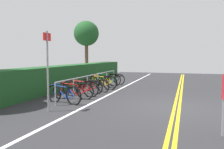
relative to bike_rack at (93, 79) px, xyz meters
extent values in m
cube|color=#2B2B2D|center=(-2.53, -4.10, -0.65)|extent=(33.00, 13.01, 0.05)
cube|color=gold|center=(-2.53, -4.18, -0.63)|extent=(29.70, 0.10, 0.00)
cube|color=gold|center=(-2.53, -4.02, -0.63)|extent=(29.70, 0.10, 0.00)
cube|color=white|center=(-2.53, -1.05, -0.63)|extent=(29.70, 0.12, 0.00)
cylinder|color=#9EA0A5|center=(-3.50, 0.00, -0.22)|extent=(0.05, 0.05, 0.82)
cylinder|color=#9EA0A5|center=(-2.10, 0.00, -0.22)|extent=(0.05, 0.05, 0.82)
cylinder|color=#9EA0A5|center=(-0.70, 0.00, -0.22)|extent=(0.05, 0.05, 0.82)
cylinder|color=#9EA0A5|center=(0.70, 0.00, -0.22)|extent=(0.05, 0.05, 0.82)
cylinder|color=#9EA0A5|center=(2.10, 0.00, -0.22)|extent=(0.05, 0.05, 0.82)
cylinder|color=#9EA0A5|center=(3.50, 0.00, -0.22)|extent=(0.05, 0.05, 0.82)
cylinder|color=#9EA0A5|center=(0.00, 0.00, 0.20)|extent=(6.99, 0.04, 0.04)
torus|color=black|center=(-2.93, 0.40, -0.30)|extent=(0.23, 0.71, 0.71)
torus|color=black|center=(-3.17, -0.54, -0.30)|extent=(0.23, 0.71, 0.71)
cylinder|color=#1947B7|center=(-3.02, 0.05, -0.22)|extent=(0.17, 0.55, 0.49)
cylinder|color=#1947B7|center=(-3.04, -0.01, 0.00)|extent=(0.20, 0.66, 0.07)
cylinder|color=#1947B7|center=(-3.10, -0.27, -0.23)|extent=(0.07, 0.17, 0.44)
cylinder|color=#1947B7|center=(-3.13, -0.38, -0.37)|extent=(0.12, 0.35, 0.18)
cylinder|color=#1947B7|center=(-3.14, -0.44, -0.16)|extent=(0.09, 0.24, 0.30)
cylinder|color=#1947B7|center=(-2.94, 0.36, -0.14)|extent=(0.07, 0.14, 0.32)
cube|color=black|center=(-3.12, -0.34, 0.01)|extent=(0.13, 0.21, 0.05)
cylinder|color=#1947B7|center=(-2.96, 0.31, 0.06)|extent=(0.45, 0.14, 0.03)
torus|color=black|center=(-2.25, 0.49, -0.30)|extent=(0.17, 0.70, 0.70)
torus|color=black|center=(-2.09, -0.52, -0.30)|extent=(0.17, 0.70, 0.70)
cylinder|color=red|center=(-2.19, 0.11, -0.22)|extent=(0.13, 0.59, 0.48)
cylinder|color=red|center=(-2.18, 0.04, -0.01)|extent=(0.15, 0.70, 0.07)
cylinder|color=red|center=(-2.13, -0.23, -0.24)|extent=(0.06, 0.17, 0.43)
cylinder|color=red|center=(-2.11, -0.35, -0.38)|extent=(0.10, 0.37, 0.18)
cylinder|color=red|center=(-2.10, -0.41, -0.17)|extent=(0.08, 0.26, 0.30)
cylinder|color=red|center=(-2.24, 0.44, -0.15)|extent=(0.06, 0.14, 0.32)
cube|color=black|center=(-2.12, -0.30, 0.00)|extent=(0.11, 0.21, 0.05)
cylinder|color=red|center=(-2.23, 0.39, 0.05)|extent=(0.46, 0.10, 0.03)
torus|color=black|center=(-1.46, 0.50, -0.28)|extent=(0.06, 0.75, 0.74)
torus|color=black|center=(-1.47, -0.49, -0.28)|extent=(0.06, 0.75, 0.74)
cylinder|color=red|center=(-1.47, 0.13, -0.20)|extent=(0.04, 0.57, 0.51)
cylinder|color=red|center=(-1.47, 0.06, 0.03)|extent=(0.04, 0.68, 0.07)
cylinder|color=red|center=(-1.47, -0.21, -0.21)|extent=(0.04, 0.16, 0.46)
cylinder|color=red|center=(-1.47, -0.32, -0.36)|extent=(0.04, 0.36, 0.19)
cylinder|color=red|center=(-1.47, -0.38, -0.14)|extent=(0.04, 0.25, 0.31)
cylinder|color=red|center=(-1.46, 0.45, -0.12)|extent=(0.04, 0.13, 0.34)
cube|color=black|center=(-1.47, -0.27, 0.04)|extent=(0.08, 0.20, 0.05)
cylinder|color=red|center=(-1.46, 0.40, 0.09)|extent=(0.46, 0.03, 0.03)
torus|color=black|center=(-0.90, 0.59, -0.32)|extent=(0.16, 0.67, 0.66)
torus|color=black|center=(-0.74, -0.44, -0.32)|extent=(0.16, 0.67, 0.66)
cylinder|color=red|center=(-0.84, 0.21, -0.25)|extent=(0.13, 0.59, 0.46)
cylinder|color=red|center=(-0.83, 0.14, -0.05)|extent=(0.14, 0.71, 0.07)
cylinder|color=red|center=(-0.79, -0.14, -0.26)|extent=(0.06, 0.17, 0.41)
cylinder|color=red|center=(-0.77, -0.26, -0.39)|extent=(0.09, 0.38, 0.17)
cylinder|color=red|center=(-0.76, -0.32, -0.19)|extent=(0.08, 0.26, 0.28)
cylinder|color=red|center=(-0.89, 0.54, -0.18)|extent=(0.06, 0.14, 0.30)
cube|color=black|center=(-0.78, -0.21, -0.03)|extent=(0.11, 0.21, 0.05)
cylinder|color=red|center=(-0.88, 0.49, 0.02)|extent=(0.46, 0.10, 0.03)
torus|color=black|center=(0.05, 0.41, -0.32)|extent=(0.17, 0.66, 0.66)
torus|color=black|center=(-0.13, -0.59, -0.32)|extent=(0.17, 0.66, 0.66)
cylinder|color=black|center=(-0.01, 0.04, -0.25)|extent=(0.14, 0.58, 0.45)
cylinder|color=black|center=(-0.03, -0.03, -0.05)|extent=(0.16, 0.69, 0.07)
cylinder|color=black|center=(-0.08, -0.30, -0.26)|extent=(0.07, 0.17, 0.40)
cylinder|color=black|center=(-0.10, -0.41, -0.39)|extent=(0.10, 0.37, 0.17)
cylinder|color=black|center=(-0.11, -0.48, -0.20)|extent=(0.08, 0.25, 0.28)
cylinder|color=black|center=(0.05, 0.36, -0.18)|extent=(0.06, 0.14, 0.30)
cube|color=black|center=(-0.09, -0.37, -0.04)|extent=(0.11, 0.21, 0.05)
cylinder|color=black|center=(0.04, 0.31, 0.01)|extent=(0.46, 0.11, 0.03)
torus|color=black|center=(0.78, 0.41, -0.27)|extent=(0.12, 0.78, 0.77)
torus|color=black|center=(0.70, -0.65, -0.27)|extent=(0.12, 0.78, 0.77)
cylinder|color=orange|center=(0.75, 0.01, -0.18)|extent=(0.09, 0.61, 0.53)
cylinder|color=orange|center=(0.74, -0.05, 0.05)|extent=(0.09, 0.72, 0.07)
cylinder|color=orange|center=(0.72, -0.35, -0.20)|extent=(0.05, 0.18, 0.48)
cylinder|color=orange|center=(0.71, -0.46, -0.35)|extent=(0.07, 0.39, 0.19)
cylinder|color=orange|center=(0.71, -0.53, -0.12)|extent=(0.06, 0.26, 0.33)
cylinder|color=orange|center=(0.78, 0.36, -0.10)|extent=(0.05, 0.14, 0.35)
cube|color=black|center=(0.71, -0.41, 0.07)|extent=(0.10, 0.21, 0.05)
cylinder|color=orange|center=(0.77, 0.31, 0.12)|extent=(0.46, 0.07, 0.03)
torus|color=black|center=(1.51, 0.51, -0.31)|extent=(0.11, 0.70, 0.70)
torus|color=black|center=(1.42, -0.51, -0.31)|extent=(0.11, 0.70, 0.70)
cylinder|color=yellow|center=(1.48, 0.13, -0.23)|extent=(0.09, 0.59, 0.48)
cylinder|color=yellow|center=(1.47, 0.06, -0.02)|extent=(0.09, 0.70, 0.07)
cylinder|color=yellow|center=(1.45, -0.22, -0.24)|extent=(0.05, 0.17, 0.43)
cylinder|color=yellow|center=(1.44, -0.33, -0.38)|extent=(0.07, 0.38, 0.18)
cylinder|color=yellow|center=(1.43, -0.40, -0.17)|extent=(0.06, 0.26, 0.29)
cylinder|color=yellow|center=(1.50, 0.46, -0.16)|extent=(0.05, 0.14, 0.32)
cube|color=black|center=(1.44, -0.29, -0.01)|extent=(0.10, 0.21, 0.05)
cylinder|color=yellow|center=(1.50, 0.41, 0.05)|extent=(0.46, 0.07, 0.03)
torus|color=black|center=(2.14, 0.65, -0.27)|extent=(0.15, 0.77, 0.77)
torus|color=black|center=(2.27, -0.40, -0.27)|extent=(0.15, 0.77, 0.77)
cylinder|color=#198C38|center=(2.19, 0.25, -0.18)|extent=(0.11, 0.61, 0.53)
cylinder|color=#198C38|center=(2.20, 0.19, 0.05)|extent=(0.13, 0.72, 0.07)
cylinder|color=#198C38|center=(2.23, -0.10, -0.20)|extent=(0.06, 0.18, 0.48)
cylinder|color=#198C38|center=(2.25, -0.22, -0.35)|extent=(0.08, 0.39, 0.19)
cylinder|color=#198C38|center=(2.26, -0.29, -0.12)|extent=(0.07, 0.26, 0.33)
cylinder|color=#198C38|center=(2.15, 0.60, -0.10)|extent=(0.05, 0.14, 0.35)
cube|color=black|center=(2.24, -0.17, 0.07)|extent=(0.10, 0.21, 0.05)
cylinder|color=#198C38|center=(2.15, 0.54, 0.12)|extent=(0.46, 0.09, 0.03)
torus|color=black|center=(2.91, 0.47, -0.30)|extent=(0.10, 0.71, 0.70)
torus|color=black|center=(2.97, -0.50, -0.30)|extent=(0.10, 0.71, 0.70)
cylinder|color=black|center=(2.93, 0.10, -0.22)|extent=(0.07, 0.56, 0.48)
cylinder|color=black|center=(2.94, 0.04, -0.01)|extent=(0.07, 0.66, 0.07)
cylinder|color=black|center=(2.95, -0.23, -0.24)|extent=(0.05, 0.16, 0.43)
cylinder|color=black|center=(2.96, -0.33, -0.38)|extent=(0.06, 0.36, 0.18)
cylinder|color=black|center=(2.96, -0.40, -0.17)|extent=(0.05, 0.24, 0.30)
cylinder|color=black|center=(2.92, 0.42, -0.15)|extent=(0.04, 0.13, 0.32)
cube|color=black|center=(2.96, -0.29, 0.00)|extent=(0.09, 0.20, 0.05)
cylinder|color=black|center=(2.92, 0.37, 0.05)|extent=(0.46, 0.05, 0.03)
cylinder|color=#B22633|center=(-5.05, -5.17, 0.45)|extent=(0.09, 0.09, 0.55)
cylinder|color=gray|center=(-4.30, -0.23, 0.64)|extent=(0.06, 0.06, 2.53)
cube|color=red|center=(-4.30, -0.23, 1.72)|extent=(0.36, 0.05, 0.24)
cube|color=#1C4C21|center=(1.50, 2.05, -0.01)|extent=(15.99, 1.09, 1.23)
cylinder|color=brown|center=(7.48, 3.63, 0.72)|extent=(0.28, 0.28, 2.69)
ellipsoid|color=#1C4C21|center=(7.48, 3.63, 3.00)|extent=(2.08, 2.08, 2.07)
camera|label=1|loc=(-10.65, -4.36, 1.13)|focal=37.48mm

